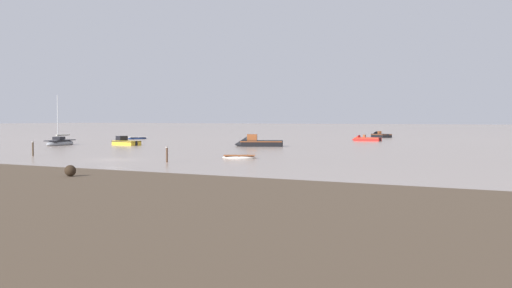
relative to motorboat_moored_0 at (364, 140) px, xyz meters
name	(u,v)px	position (x,y,z in m)	size (l,w,h in m)	color
ground_plane	(114,160)	(-4.24, -58.92, -0.24)	(800.00, 800.00, 0.00)	gray
tidal_rock_right	(70,171)	(6.39, -74.66, 0.33)	(0.74, 0.74, 0.74)	#2D2116
motorboat_moored_0	(364,140)	(0.00, 0.00, 0.00)	(5.24, 1.88, 1.77)	red
rowboat_moored_0	(137,138)	(-41.60, -11.34, -0.08)	(2.84, 3.95, 0.60)	navy
sailboat_moored_1	(60,143)	(-33.47, -38.35, 0.09)	(4.17, 7.22, 7.73)	gray
motorboat_moored_1	(379,136)	(-4.31, 21.99, 0.04)	(5.80, 5.63, 2.06)	black
motorboat_moored_2	(123,143)	(-25.62, -33.53, 0.06)	(5.60, 2.81, 2.04)	gold
motorboat_moored_3	(254,144)	(-6.49, -27.67, 0.14)	(7.06, 5.13, 2.56)	black
rowboat_moored_5	(239,157)	(5.41, -51.77, -0.10)	(3.43, 2.61, 0.52)	white
mooring_post_near	(167,155)	(2.20, -59.09, 0.44)	(0.22, 0.22, 1.57)	#4C3323
mooring_post_left	(33,149)	(-16.04, -58.34, 0.49)	(0.22, 0.22, 1.71)	#423323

